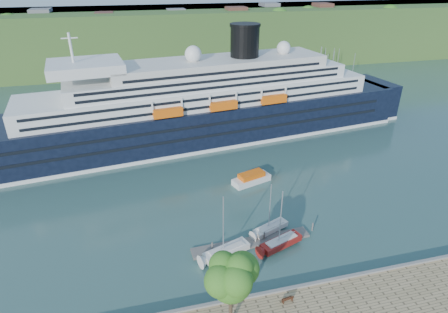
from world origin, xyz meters
The scene contains 11 objects.
ground centered at (0.00, 0.00, 0.00)m, with size 400.00×400.00×0.00m, color #305751.
far_hillside centered at (0.00, 145.00, 12.00)m, with size 400.00×50.00×24.00m, color #2D5020.
quay_coping centered at (0.00, -0.20, 1.15)m, with size 220.00×0.50×0.30m, color slate.
cruise_ship centered at (2.33, 54.18, 14.05)m, with size 125.17×18.23×28.11m, color black, non-canonical shape.
park_bench centered at (3.90, -2.03, 1.50)m, with size 1.56×0.64×1.00m, color #482514, non-canonical shape.
promenade_tree centered at (-4.06, -3.40, 6.61)m, with size 6.78×6.78×11.23m, color #2B661A, non-canonical shape.
floating_pontoon centered at (3.38, 11.12, 0.22)m, with size 19.51×2.38×0.43m, color slate, non-canonical shape.
sailboat_white_near centered at (-1.29, 9.15, 5.27)m, with size 8.15×2.26×10.53m, color silver, non-canonical shape.
sailboat_red centered at (7.58, 9.06, 5.04)m, with size 7.81×2.17×10.09m, color maroon, non-canonical shape.
sailboat_white_far centered at (7.34, 13.08, 4.54)m, with size 7.03×1.95×9.09m, color silver, non-canonical shape.
tender_launch centered at (9.33, 29.51, 1.14)m, with size 8.22×2.81×2.27m, color #ED5E0D, non-canonical shape.
Camera 1 is at (-12.61, -33.82, 39.36)m, focal length 30.00 mm.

